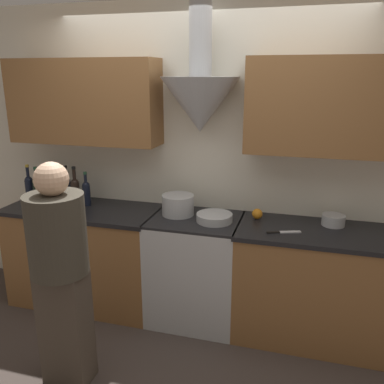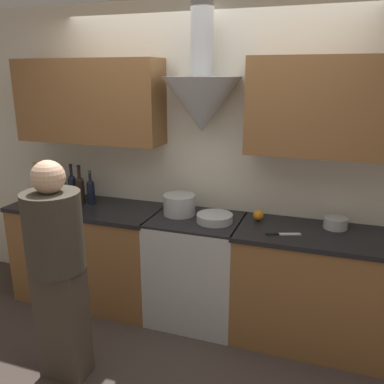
% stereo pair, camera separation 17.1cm
% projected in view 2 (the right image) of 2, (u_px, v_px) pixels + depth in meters
% --- Properties ---
extents(ground_plane, '(12.00, 12.00, 0.00)m').
position_uv_depth(ground_plane, '(182.00, 339.00, 3.23)').
color(ground_plane, '#423833').
extents(wall_back, '(8.40, 0.62, 2.60)m').
position_uv_depth(wall_back, '(205.00, 142.00, 3.36)').
color(wall_back, silver).
rests_on(wall_back, ground_plane).
extents(counter_left, '(1.34, 0.62, 0.90)m').
position_uv_depth(counter_left, '(90.00, 252.00, 3.72)').
color(counter_left, brown).
rests_on(counter_left, ground_plane).
extents(counter_right, '(1.26, 0.62, 0.90)m').
position_uv_depth(counter_right, '(318.00, 288.00, 3.10)').
color(counter_right, brown).
rests_on(counter_right, ground_plane).
extents(stove_range, '(0.73, 0.60, 0.90)m').
position_uv_depth(stove_range, '(196.00, 269.00, 3.40)').
color(stove_range, '#B7BABC').
rests_on(stove_range, ground_plane).
extents(wine_bottle_0, '(0.07, 0.07, 0.33)m').
position_uv_depth(wine_bottle_0, '(37.00, 184.00, 3.81)').
color(wine_bottle_0, black).
rests_on(wine_bottle_0, counter_left).
extents(wine_bottle_1, '(0.08, 0.08, 0.32)m').
position_uv_depth(wine_bottle_1, '(44.00, 185.00, 3.76)').
color(wine_bottle_1, black).
rests_on(wine_bottle_1, counter_left).
extents(wine_bottle_2, '(0.07, 0.07, 0.34)m').
position_uv_depth(wine_bottle_2, '(55.00, 185.00, 3.73)').
color(wine_bottle_2, black).
rests_on(wine_bottle_2, counter_left).
extents(wine_bottle_3, '(0.07, 0.07, 0.33)m').
position_uv_depth(wine_bottle_3, '(62.00, 187.00, 3.69)').
color(wine_bottle_3, black).
rests_on(wine_bottle_3, counter_left).
extents(wine_bottle_4, '(0.07, 0.07, 0.35)m').
position_uv_depth(wine_bottle_4, '(72.00, 187.00, 3.68)').
color(wine_bottle_4, black).
rests_on(wine_bottle_4, counter_left).
extents(wine_bottle_5, '(0.08, 0.08, 0.35)m').
position_uv_depth(wine_bottle_5, '(80.00, 188.00, 3.63)').
color(wine_bottle_5, black).
rests_on(wine_bottle_5, counter_left).
extents(wine_bottle_6, '(0.07, 0.07, 0.30)m').
position_uv_depth(wine_bottle_6, '(91.00, 190.00, 3.62)').
color(wine_bottle_6, black).
rests_on(wine_bottle_6, counter_left).
extents(stock_pot, '(0.26, 0.26, 0.17)m').
position_uv_depth(stock_pot, '(179.00, 205.00, 3.35)').
color(stock_pot, '#B7BABC').
rests_on(stock_pot, stove_range).
extents(mixing_bowl, '(0.28, 0.28, 0.06)m').
position_uv_depth(mixing_bowl, '(215.00, 218.00, 3.19)').
color(mixing_bowl, '#B7BABC').
rests_on(mixing_bowl, stove_range).
extents(orange_fruit, '(0.08, 0.08, 0.08)m').
position_uv_depth(orange_fruit, '(258.00, 215.00, 3.23)').
color(orange_fruit, orange).
rests_on(orange_fruit, counter_right).
extents(saucepan, '(0.18, 0.18, 0.08)m').
position_uv_depth(saucepan, '(335.00, 223.00, 3.06)').
color(saucepan, '#B7BABC').
rests_on(saucepan, counter_right).
extents(chefs_knife, '(0.25, 0.11, 0.01)m').
position_uv_depth(chefs_knife, '(283.00, 234.00, 2.95)').
color(chefs_knife, silver).
rests_on(chefs_knife, counter_right).
extents(person_foreground_left, '(0.37, 0.37, 1.53)m').
position_uv_depth(person_foreground_left, '(57.00, 265.00, 2.63)').
color(person_foreground_left, '#473D33').
rests_on(person_foreground_left, ground_plane).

